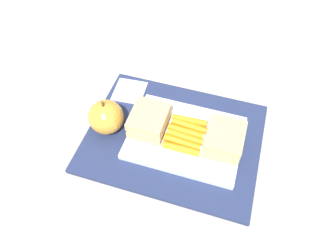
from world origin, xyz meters
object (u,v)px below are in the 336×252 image
object	(u,v)px
food_tray	(185,138)
paper_napkin	(130,91)
apple	(106,117)
sandwich_half_right	(149,121)
carrot_sticks_bundle	(185,134)
sandwich_half_left	(224,139)

from	to	relation	value
food_tray	paper_napkin	world-z (taller)	food_tray
food_tray	apple	world-z (taller)	apple
paper_napkin	sandwich_half_right	bearing A→B (deg)	131.89
sandwich_half_right	carrot_sticks_bundle	bearing A→B (deg)	-179.92
apple	paper_napkin	distance (m)	0.12
sandwich_half_left	carrot_sticks_bundle	xyz separation A→B (m)	(0.08, -0.00, -0.02)
sandwich_half_right	apple	distance (m)	0.09
sandwich_half_right	carrot_sticks_bundle	distance (m)	0.08
carrot_sticks_bundle	apple	xyz separation A→B (m)	(0.16, 0.02, 0.02)
food_tray	carrot_sticks_bundle	xyz separation A→B (m)	(0.00, -0.00, 0.01)
sandwich_half_right	paper_napkin	distance (m)	0.13
food_tray	paper_napkin	size ratio (longest dim) A/B	3.29
food_tray	sandwich_half_right	world-z (taller)	sandwich_half_right
carrot_sticks_bundle	paper_napkin	distance (m)	0.18
sandwich_half_left	sandwich_half_right	distance (m)	0.16
sandwich_half_left	apple	bearing A→B (deg)	4.41
sandwich_half_left	carrot_sticks_bundle	world-z (taller)	sandwich_half_left
apple	paper_napkin	bearing A→B (deg)	-92.45
food_tray	carrot_sticks_bundle	bearing A→B (deg)	-19.89
sandwich_half_right	carrot_sticks_bundle	size ratio (longest dim) A/B	0.92
carrot_sticks_bundle	apple	bearing A→B (deg)	6.54
sandwich_half_left	apple	size ratio (longest dim) A/B	0.96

